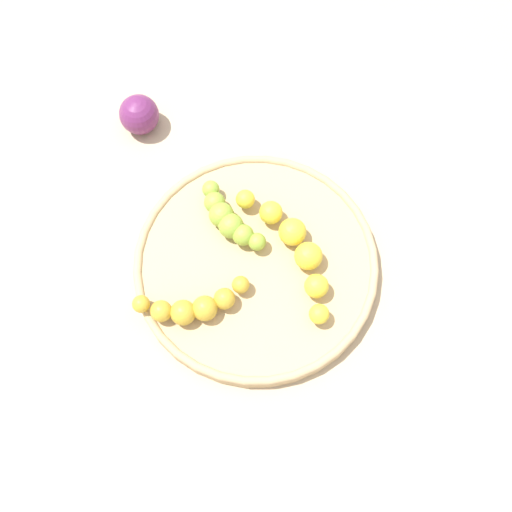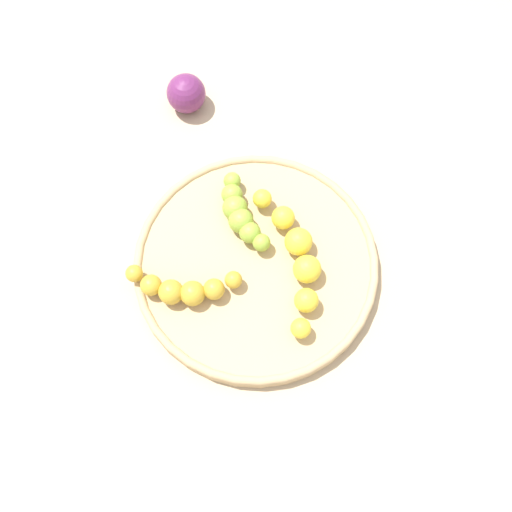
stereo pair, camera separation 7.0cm
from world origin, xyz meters
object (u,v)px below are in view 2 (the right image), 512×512
at_px(fruit_bowl, 256,264).
at_px(plum_purple, 186,93).
at_px(banana_green, 240,214).
at_px(banana_spotted, 182,288).
at_px(banana_yellow, 297,257).

bearing_deg(fruit_bowl, plum_purple, -25.58).
xyz_separation_m(fruit_bowl, banana_green, (0.05, -0.03, 0.02)).
distance_m(banana_green, banana_spotted, 0.11).
xyz_separation_m(banana_green, banana_spotted, (-0.02, 0.11, -0.00)).
bearing_deg(plum_purple, banana_green, 155.31).
relative_size(fruit_bowl, banana_spotted, 2.67).
bearing_deg(banana_green, plum_purple, -91.23).
bearing_deg(banana_green, fruit_bowl, 84.98).
relative_size(banana_yellow, banana_spotted, 1.50).
bearing_deg(banana_spotted, plum_purple, -174.48).
bearing_deg(banana_yellow, banana_spotted, -178.63).
distance_m(fruit_bowl, banana_yellow, 0.05).
height_order(banana_spotted, plum_purple, plum_purple).
relative_size(banana_yellow, plum_purple, 3.16).
bearing_deg(fruit_bowl, banana_green, -28.49).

